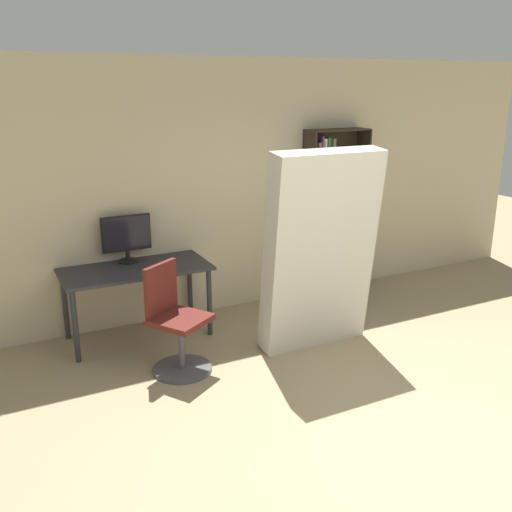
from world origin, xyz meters
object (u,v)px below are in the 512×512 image
object	(u,v)px
monitor	(126,236)
office_chair	(176,328)
mattress_near	(321,252)
bookshelf	(327,214)

from	to	relation	value
monitor	office_chair	distance (m)	1.20
mattress_near	bookshelf	bearing A→B (deg)	54.27
bookshelf	mattress_near	distance (m)	1.48
office_chair	bookshelf	world-z (taller)	bookshelf
monitor	bookshelf	distance (m)	2.36
monitor	mattress_near	xyz separation A→B (m)	(1.50, -1.19, -0.04)
monitor	bookshelf	world-z (taller)	bookshelf
bookshelf	mattress_near	xyz separation A→B (m)	(-0.86, -1.20, -0.03)
mattress_near	office_chair	bearing A→B (deg)	173.53
office_chair	mattress_near	world-z (taller)	mattress_near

